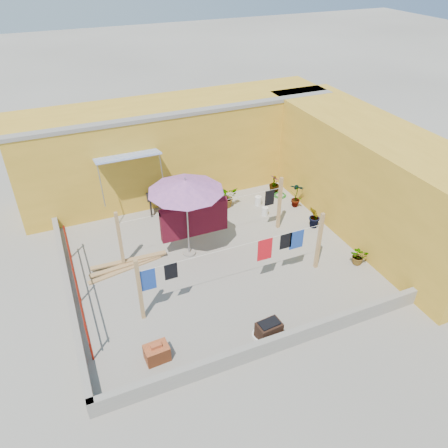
% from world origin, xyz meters
% --- Properties ---
extents(ground, '(80.00, 80.00, 0.00)m').
position_xyz_m(ground, '(0.00, 0.00, 0.00)').
color(ground, '#9E998E').
rests_on(ground, ground).
extents(wall_back, '(11.00, 3.27, 3.21)m').
position_xyz_m(wall_back, '(0.50, 4.69, 1.61)').
color(wall_back, gold).
rests_on(wall_back, ground).
extents(wall_right, '(2.40, 9.00, 3.20)m').
position_xyz_m(wall_right, '(5.20, 0.00, 1.60)').
color(wall_right, gold).
rests_on(wall_right, ground).
extents(parapet_front, '(8.30, 0.16, 0.44)m').
position_xyz_m(parapet_front, '(0.00, -3.58, 0.22)').
color(parapet_front, gray).
rests_on(parapet_front, ground).
extents(parapet_left, '(0.16, 7.30, 0.44)m').
position_xyz_m(parapet_left, '(-4.08, 0.00, 0.22)').
color(parapet_left, gray).
rests_on(parapet_left, ground).
extents(red_railing, '(0.05, 4.20, 1.10)m').
position_xyz_m(red_railing, '(-3.85, -0.20, 0.72)').
color(red_railing, '#9D1D0F').
rests_on(red_railing, ground).
extents(clothesline_rig, '(5.09, 2.35, 1.80)m').
position_xyz_m(clothesline_rig, '(-0.26, 0.59, 1.00)').
color(clothesline_rig, tan).
rests_on(clothesline_rig, ground).
extents(patio_umbrella, '(2.60, 2.60, 2.53)m').
position_xyz_m(patio_umbrella, '(-0.60, 0.60, 2.28)').
color(patio_umbrella, gray).
rests_on(patio_umbrella, ground).
extents(outdoor_table, '(1.52, 0.92, 0.67)m').
position_xyz_m(outdoor_table, '(-0.42, 3.20, 0.60)').
color(outdoor_table, black).
rests_on(outdoor_table, ground).
extents(brick_stack, '(0.55, 0.42, 0.47)m').
position_xyz_m(brick_stack, '(-2.53, -2.76, 0.20)').
color(brick_stack, '#AF5028').
rests_on(brick_stack, ground).
extents(lumber_pile, '(2.32, 0.63, 0.14)m').
position_xyz_m(lumber_pile, '(-2.42, 0.72, 0.07)').
color(lumber_pile, tan).
rests_on(lumber_pile, ground).
extents(brazier, '(0.60, 0.43, 0.51)m').
position_xyz_m(brazier, '(0.03, -3.20, 0.25)').
color(brazier, '#311D13').
rests_on(brazier, ground).
extents(white_basin, '(0.48, 0.48, 0.08)m').
position_xyz_m(white_basin, '(-0.08, -3.09, 0.04)').
color(white_basin, silver).
rests_on(white_basin, ground).
extents(water_jug_a, '(0.22, 0.22, 0.34)m').
position_xyz_m(water_jug_a, '(2.46, 1.62, 0.15)').
color(water_jug_a, silver).
rests_on(water_jug_a, ground).
extents(water_jug_b, '(0.24, 0.24, 0.37)m').
position_xyz_m(water_jug_b, '(2.55, 2.31, 0.16)').
color(water_jug_b, silver).
rests_on(water_jug_b, ground).
extents(green_hose, '(0.47, 0.47, 0.07)m').
position_xyz_m(green_hose, '(3.56, 2.55, 0.03)').
color(green_hose, '#1A761A').
rests_on(green_hose, ground).
extents(plant_back_a, '(0.74, 0.66, 0.75)m').
position_xyz_m(plant_back_a, '(1.52, 2.65, 0.38)').
color(plant_back_a, '#1C5919').
rests_on(plant_back_a, ground).
extents(plant_back_b, '(0.44, 0.44, 0.68)m').
position_xyz_m(plant_back_b, '(3.51, 2.90, 0.34)').
color(plant_back_b, '#1C5919').
rests_on(plant_back_b, ground).
extents(plant_right_a, '(0.59, 0.58, 0.94)m').
position_xyz_m(plant_right_a, '(3.70, 1.70, 0.47)').
color(plant_right_a, '#1C5919').
rests_on(plant_right_a, ground).
extents(plant_right_b, '(0.51, 0.55, 0.79)m').
position_xyz_m(plant_right_b, '(3.56, 0.33, 0.39)').
color(plant_right_b, '#1C5919').
rests_on(plant_right_b, ground).
extents(plant_right_c, '(0.66, 0.64, 0.55)m').
position_xyz_m(plant_right_c, '(3.70, -1.75, 0.28)').
color(plant_right_c, '#1C5919').
rests_on(plant_right_c, ground).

